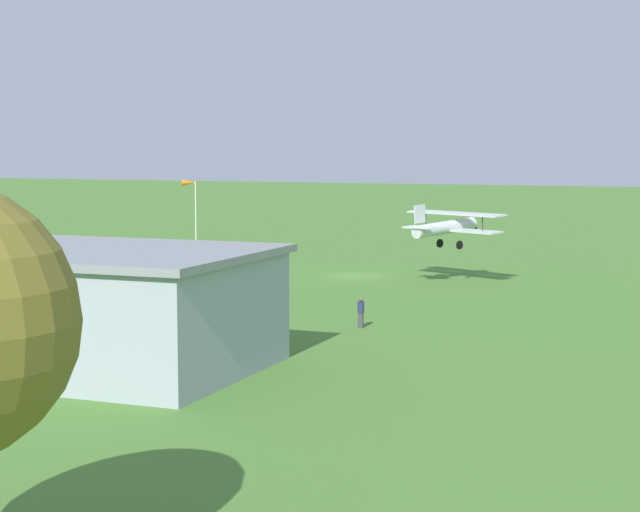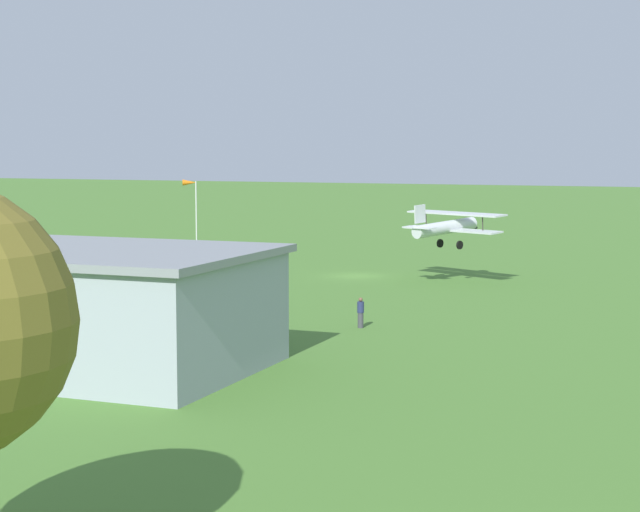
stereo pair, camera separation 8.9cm
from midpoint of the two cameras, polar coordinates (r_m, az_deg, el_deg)
The scene contains 6 objects.
ground_plane at distance 82.98m, azimuth 1.95°, elevation -1.08°, with size 400.00×400.00×0.00m, color #47752D.
hangar at distance 52.37m, azimuth -16.76°, elevation -2.39°, with size 25.75×11.88×5.47m.
biplane at distance 79.43m, azimuth 6.83°, elevation 1.62°, with size 8.55×7.20×3.40m.
person_at_fence_line at distance 59.24m, azimuth 2.16°, elevation -3.05°, with size 0.52×0.52×1.71m.
person_watching_takeoff at distance 66.57m, azimuth -16.44°, elevation -2.31°, with size 0.50×0.50×1.69m.
windsock at distance 103.41m, azimuth -7.00°, elevation 3.62°, with size 1.48×1.09×6.91m.
Camera 1 is at (-28.95, 77.12, 10.04)m, focal length 59.73 mm.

